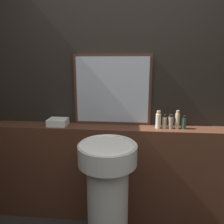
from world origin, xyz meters
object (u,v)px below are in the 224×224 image
(mirror, at_px, (112,90))
(lotion_bottle, at_px, (171,122))
(shampoo_bottle, at_px, (158,120))
(hand_soap_bottle, at_px, (184,123))
(towel_stack, at_px, (58,122))
(pedestal_sink, at_px, (108,195))
(conditioner_bottle, at_px, (164,122))
(body_wash_bottle, at_px, (177,120))

(mirror, height_order, lotion_bottle, mirror)
(shampoo_bottle, bearing_deg, hand_soap_bottle, 0.00)
(towel_stack, bearing_deg, hand_soap_bottle, 0.00)
(mirror, relative_size, towel_stack, 4.06)
(pedestal_sink, distance_m, mirror, 0.90)
(pedestal_sink, xyz_separation_m, shampoo_bottle, (0.40, 0.45, 0.47))
(lotion_bottle, bearing_deg, mirror, 170.43)
(mirror, xyz_separation_m, conditioner_bottle, (0.47, -0.09, -0.27))
(mirror, bearing_deg, conditioner_bottle, -10.65)
(lotion_bottle, bearing_deg, shampoo_bottle, 180.00)
(pedestal_sink, bearing_deg, shampoo_bottle, 48.18)
(conditioner_bottle, height_order, lotion_bottle, lotion_bottle)
(mirror, distance_m, shampoo_bottle, 0.50)
(mirror, relative_size, body_wash_bottle, 4.34)
(conditioner_bottle, xyz_separation_m, hand_soap_bottle, (0.17, -0.00, -0.00))
(body_wash_bottle, bearing_deg, towel_stack, -180.00)
(pedestal_sink, height_order, lotion_bottle, lotion_bottle)
(towel_stack, xyz_separation_m, conditioner_bottle, (0.98, 0.00, 0.03))
(body_wash_bottle, bearing_deg, hand_soap_bottle, -0.00)
(conditioner_bottle, bearing_deg, pedestal_sink, -135.45)
(mirror, distance_m, towel_stack, 0.59)
(towel_stack, bearing_deg, conditioner_bottle, 0.00)
(lotion_bottle, distance_m, body_wash_bottle, 0.06)
(mirror, relative_size, hand_soap_bottle, 5.99)
(shampoo_bottle, bearing_deg, lotion_bottle, 0.00)
(shampoo_bottle, relative_size, hand_soap_bottle, 1.33)
(lotion_bottle, distance_m, hand_soap_bottle, 0.11)
(towel_stack, distance_m, body_wash_bottle, 1.09)
(body_wash_bottle, height_order, hand_soap_bottle, body_wash_bottle)
(mirror, height_order, towel_stack, mirror)
(pedestal_sink, distance_m, conditioner_bottle, 0.79)
(mirror, xyz_separation_m, shampoo_bottle, (0.42, -0.09, -0.25))
(shampoo_bottle, height_order, conditioner_bottle, shampoo_bottle)
(pedestal_sink, relative_size, body_wash_bottle, 5.74)
(lotion_bottle, bearing_deg, hand_soap_bottle, 0.00)
(towel_stack, distance_m, hand_soap_bottle, 1.14)
(pedestal_sink, xyz_separation_m, mirror, (-0.02, 0.54, 0.73))
(towel_stack, xyz_separation_m, lotion_bottle, (1.03, 0.00, 0.03))
(towel_stack, height_order, conditioner_bottle, conditioner_bottle)
(pedestal_sink, distance_m, towel_stack, 0.81)
(towel_stack, bearing_deg, pedestal_sink, -41.10)
(pedestal_sink, bearing_deg, towel_stack, 138.90)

